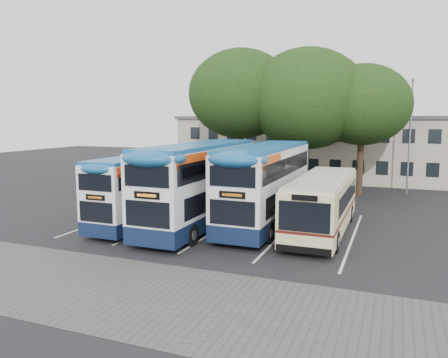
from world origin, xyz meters
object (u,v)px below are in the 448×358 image
tree_mid (307,99)px  bus_dd_mid (200,181)px  bus_dd_left (148,186)px  bus_dd_right (266,181)px  bus_single (323,201)px  tree_right (363,105)px  tree_left (241,94)px  lamp_post (410,130)px

tree_mid → bus_dd_mid: tree_mid is taller
bus_dd_left → bus_dd_right: size_ratio=0.87×
bus_dd_right → bus_single: bearing=-6.8°
bus_dd_left → bus_dd_mid: bearing=5.1°
tree_right → bus_dd_right: (-4.11, -12.06, -4.51)m
bus_dd_left → bus_dd_mid: size_ratio=0.85×
tree_left → tree_right: tree_left is taller
tree_mid → tree_right: tree_mid is taller
tree_right → bus_dd_right: tree_right is taller
tree_left → bus_dd_mid: tree_left is taller
tree_mid → bus_dd_right: size_ratio=1.06×
bus_dd_mid → tree_right: bearing=61.6°
tree_left → tree_right: size_ratio=1.15×
bus_dd_right → tree_mid: bearing=90.3°
tree_right → bus_dd_mid: tree_right is taller
lamp_post → bus_dd_right: (-7.62, -13.84, -2.59)m
lamp_post → bus_dd_right: size_ratio=0.84×
lamp_post → tree_mid: tree_mid is taller
tree_mid → bus_dd_left: 15.80m
bus_dd_left → bus_single: bearing=9.0°
tree_left → bus_dd_mid: size_ratio=1.06×
tree_right → bus_dd_right: 13.52m
tree_mid → bus_dd_right: (0.05, -11.49, -5.01)m
lamp_post → bus_dd_left: bearing=-131.8°
lamp_post → bus_dd_mid: bearing=-125.2°
lamp_post → tree_left: (-13.13, -2.57, 2.90)m
tree_left → bus_single: size_ratio=1.17×
lamp_post → bus_dd_left: 21.36m
tree_right → bus_single: (-0.89, -12.45, -5.32)m
bus_dd_mid → bus_dd_right: 3.69m
lamp_post → bus_single: lamp_post is taller
tree_mid → bus_dd_mid: (-3.26, -13.13, -4.96)m
bus_dd_mid → bus_dd_right: bearing=26.4°
lamp_post → bus_dd_mid: 19.12m
lamp_post → bus_dd_right: lamp_post is taller
bus_dd_mid → bus_dd_right: bus_dd_mid is taller
bus_dd_left → bus_single: bus_dd_left is taller
tree_right → bus_dd_right: bearing=-108.8°
tree_left → bus_dd_right: size_ratio=1.08×
tree_right → bus_dd_left: size_ratio=1.08×
tree_left → tree_mid: tree_left is taller
tree_left → bus_dd_left: bearing=-94.3°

